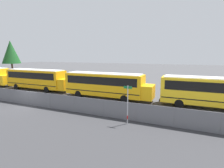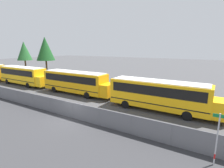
{
  "view_description": "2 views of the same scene",
  "coord_description": "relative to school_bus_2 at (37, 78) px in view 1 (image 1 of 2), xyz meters",
  "views": [
    {
      "loc": [
        16.2,
        -13.83,
        5.58
      ],
      "look_at": [
        6.97,
        7.51,
        1.73
      ],
      "focal_mm": 28.0,
      "sensor_mm": 36.0,
      "label": 1
    },
    {
      "loc": [
        11.56,
        -11.66,
        6.76
      ],
      "look_at": [
        0.72,
        6.12,
        2.38
      ],
      "focal_mm": 28.0,
      "sensor_mm": 36.0,
      "label": 2
    }
  ],
  "objects": [
    {
      "name": "street_sign",
      "position": [
        17.92,
        -7.78,
        -0.26
      ],
      "size": [
        0.7,
        0.09,
        3.19
      ],
      "color": "#B7B7BC",
      "rests_on": "ground_plane"
    },
    {
      "name": "tree_0",
      "position": [
        -22.63,
        12.79,
        4.46
      ],
      "size": [
        4.8,
        4.8,
        9.54
      ],
      "color": "#51381E",
      "rests_on": "ground_plane"
    },
    {
      "name": "ground_plane",
      "position": [
        5.98,
        -6.97,
        -1.95
      ],
      "size": [
        200.0,
        200.0,
        0.0
      ],
      "primitive_type": "plane",
      "color": "#424244"
    },
    {
      "name": "school_bus_3",
      "position": [
        12.56,
        -0.67,
        0.0
      ],
      "size": [
        11.76,
        2.49,
        3.31
      ],
      "color": "#EDA80F",
      "rests_on": "ground_plane"
    },
    {
      "name": "school_bus_4",
      "position": [
        25.08,
        -0.32,
        0.0
      ],
      "size": [
        11.76,
        2.49,
        3.31
      ],
      "color": "yellow",
      "rests_on": "ground_plane"
    },
    {
      "name": "school_bus_2",
      "position": [
        0.0,
        0.0,
        0.0
      ],
      "size": [
        11.76,
        2.49,
        3.31
      ],
      "color": "orange",
      "rests_on": "ground_plane"
    },
    {
      "name": "fence",
      "position": [
        5.98,
        -6.97,
        -1.13
      ],
      "size": [
        86.93,
        0.07,
        1.59
      ],
      "color": "#9EA0A5",
      "rests_on": "ground_plane"
    }
  ]
}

